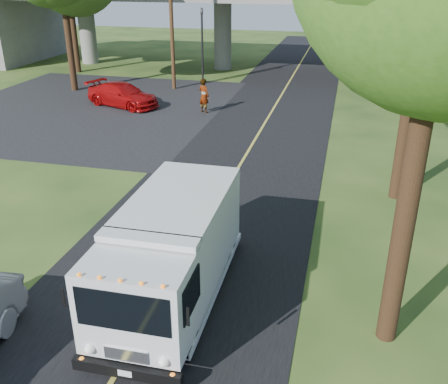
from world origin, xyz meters
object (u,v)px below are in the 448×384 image
(traffic_signal, at_px, (202,38))
(utility_pole, at_px, (171,19))
(red_sedan, at_px, (123,95))
(step_van, at_px, (172,250))
(pedestrian, at_px, (204,96))

(traffic_signal, bearing_deg, utility_pole, -126.87)
(utility_pole, bearing_deg, red_sedan, -105.87)
(step_van, bearing_deg, utility_pole, 108.33)
(traffic_signal, height_order, utility_pole, utility_pole)
(step_van, xyz_separation_m, pedestrian, (-4.11, 17.34, -0.42))
(red_sedan, relative_size, pedestrian, 2.41)
(utility_pole, relative_size, pedestrian, 4.57)
(utility_pole, distance_m, red_sedan, 6.66)
(red_sedan, bearing_deg, step_van, -132.95)
(traffic_signal, distance_m, red_sedan, 8.17)
(red_sedan, height_order, pedestrian, pedestrian)
(utility_pole, height_order, pedestrian, utility_pole)
(traffic_signal, xyz_separation_m, pedestrian, (2.20, -7.42, -2.21))
(red_sedan, distance_m, pedestrian, 5.19)
(pedestrian, bearing_deg, red_sedan, 26.34)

